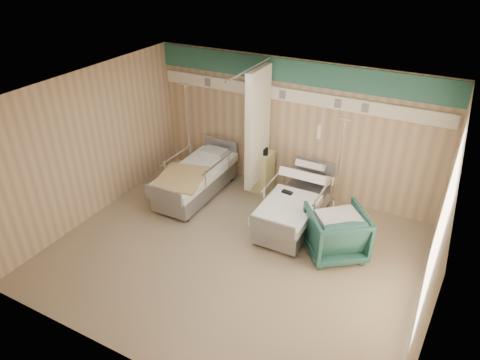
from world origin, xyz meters
name	(u,v)px	position (x,y,z in m)	size (l,w,h in m)	color
ground	(234,253)	(0.00, 0.00, 0.00)	(6.00, 5.00, 0.00)	gray
room_walls	(239,150)	(-0.03, 0.25, 1.86)	(6.04, 5.04, 2.82)	tan
bed_right	(294,210)	(0.60, 1.30, 0.32)	(1.00, 2.16, 0.63)	white
bed_left	(196,182)	(-1.60, 1.30, 0.32)	(1.00, 2.16, 0.63)	white
bedside_cabinet	(260,171)	(-0.55, 2.20, 0.42)	(0.50, 0.48, 0.85)	#D0CA82
visitor_armchair	(336,233)	(1.53, 0.81, 0.43)	(0.92, 0.95, 0.86)	#1F4E47
waffle_blanket	(341,210)	(1.56, 0.82, 0.90)	(0.69, 0.61, 0.08)	silver
iv_stand_right	(335,190)	(1.10, 2.22, 0.39)	(0.34, 0.34, 1.90)	silver
iv_stand_left	(190,155)	(-2.28, 2.12, 0.43)	(0.37, 0.37, 2.10)	silver
call_remote	(287,192)	(0.43, 1.30, 0.65)	(0.20, 0.09, 0.04)	black
tan_blanket	(181,178)	(-1.62, 0.84, 0.65)	(0.87, 1.09, 0.04)	tan
toiletry_bag	(262,151)	(-0.49, 2.16, 0.91)	(0.24, 0.15, 0.13)	black
white_cup	(257,147)	(-0.66, 2.29, 0.92)	(0.10, 0.10, 0.14)	white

